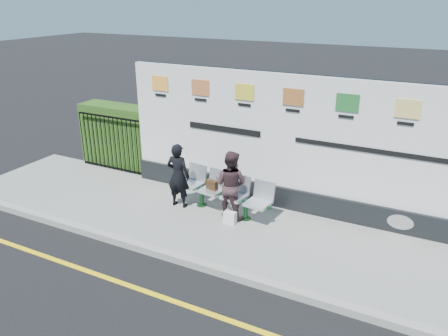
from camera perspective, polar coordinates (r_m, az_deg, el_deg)
name	(u,v)px	position (r m, az deg, el deg)	size (l,w,h in m)	color
ground	(180,303)	(7.40, -5.82, -17.19)	(80.00, 80.00, 0.00)	black
pavement	(244,230)	(9.19, 2.58, -8.16)	(14.00, 3.00, 0.12)	gray
kerb	(209,268)	(8.04, -1.95, -12.86)	(14.00, 0.18, 0.14)	gray
yellow_line	(180,303)	(7.40, -5.82, -17.16)	(14.00, 0.10, 0.01)	yellow
billboard	(291,153)	(9.61, 8.77, 1.93)	(8.00, 0.30, 3.00)	black
hedge	(121,136)	(12.52, -13.26, 4.13)	(2.35, 0.70, 1.70)	#294C17
railing	(111,143)	(12.22, -14.56, 3.18)	(2.05, 0.06, 1.54)	black
bench	(223,202)	(9.67, -0.14, -4.48)	(2.25, 0.58, 0.48)	silver
woman_left	(178,175)	(9.81, -6.00, -0.97)	(0.54, 0.36, 1.49)	black
woman_right	(230,185)	(9.28, 0.85, -2.17)	(0.73, 0.57, 1.50)	#382428
handbag_brown	(212,185)	(9.68, -1.58, -2.21)	(0.27, 0.11, 0.21)	black
carrier_bag_white	(230,218)	(9.27, 0.79, -6.50)	(0.26, 0.16, 0.26)	silver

